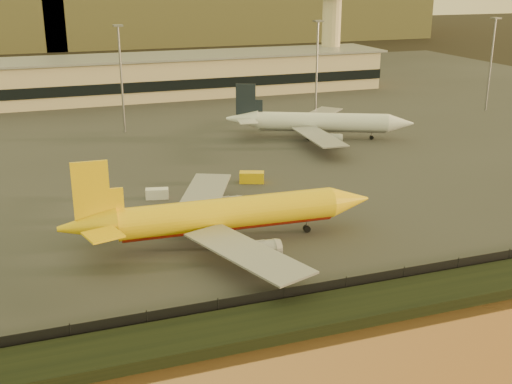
# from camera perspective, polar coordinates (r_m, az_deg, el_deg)

# --- Properties ---
(ground) EXTENTS (900.00, 900.00, 0.00)m
(ground) POSITION_cam_1_polar(r_m,az_deg,el_deg) (88.78, 2.94, -5.69)
(ground) COLOR black
(ground) RESTS_ON ground
(embankment) EXTENTS (320.00, 7.00, 1.40)m
(embankment) POSITION_cam_1_polar(r_m,az_deg,el_deg) (74.78, 8.03, -10.26)
(embankment) COLOR black
(embankment) RESTS_ON ground
(tarmac) EXTENTS (320.00, 220.00, 0.20)m
(tarmac) POSITION_cam_1_polar(r_m,az_deg,el_deg) (176.14, -9.09, 6.59)
(tarmac) COLOR #2D2D2D
(tarmac) RESTS_ON ground
(perimeter_fence) EXTENTS (300.00, 0.05, 2.20)m
(perimeter_fence) POSITION_cam_1_polar(r_m,az_deg,el_deg) (77.61, 6.68, -8.54)
(perimeter_fence) COLOR black
(perimeter_fence) RESTS_ON tarmac
(terminal_building) EXTENTS (202.00, 25.00, 12.60)m
(terminal_building) POSITION_cam_1_polar(r_m,az_deg,el_deg) (202.94, -14.95, 9.57)
(terminal_building) COLOR #C8B28B
(terminal_building) RESTS_ON tarmac
(control_tower) EXTENTS (11.20, 11.20, 35.50)m
(control_tower) POSITION_cam_1_polar(r_m,az_deg,el_deg) (229.59, 6.74, 14.95)
(control_tower) COLOR #C8B28B
(control_tower) RESTS_ON tarmac
(apron_light_masts) EXTENTS (152.20, 12.20, 25.40)m
(apron_light_masts) POSITION_cam_1_polar(r_m,az_deg,el_deg) (157.86, -2.50, 11.15)
(apron_light_masts) COLOR slate
(apron_light_masts) RESTS_ON tarmac
(dhl_cargo_jet) EXTENTS (45.43, 44.51, 13.58)m
(dhl_cargo_jet) POSITION_cam_1_polar(r_m,az_deg,el_deg) (91.25, -2.91, -2.09)
(dhl_cargo_jet) COLOR yellow
(dhl_cargo_jet) RESTS_ON tarmac
(white_narrowbody_jet) EXTENTS (41.14, 38.91, 12.53)m
(white_narrowbody_jet) POSITION_cam_1_polar(r_m,az_deg,el_deg) (150.72, 5.63, 6.16)
(white_narrowbody_jet) COLOR white
(white_narrowbody_jet) RESTS_ON tarmac
(gse_vehicle_yellow) EXTENTS (4.93, 3.50, 2.03)m
(gse_vehicle_yellow) POSITION_cam_1_polar(r_m,az_deg,el_deg) (118.25, -0.38, 1.32)
(gse_vehicle_yellow) COLOR yellow
(gse_vehicle_yellow) RESTS_ON tarmac
(gse_vehicle_white) EXTENTS (4.15, 2.55, 1.74)m
(gse_vehicle_white) POSITION_cam_1_polar(r_m,az_deg,el_deg) (111.21, -8.79, -0.14)
(gse_vehicle_white) COLOR white
(gse_vehicle_white) RESTS_ON tarmac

